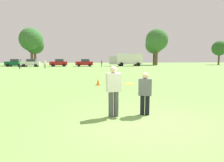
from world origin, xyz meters
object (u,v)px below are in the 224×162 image
at_px(frisbee, 130,84).
at_px(bystander_sideline_watcher, 102,63).
at_px(parked_car_mid_left, 31,63).
at_px(bystander_field_marshal, 19,64).
at_px(bystander_far_jogger, 45,64).
at_px(box_truck, 126,59).
at_px(player_defender, 145,91).
at_px(parked_car_near_left, 15,63).
at_px(parked_car_mid_right, 84,63).
at_px(traffic_cone, 98,82).
at_px(parked_car_center, 59,63).
at_px(player_thrower, 114,88).

distance_m(frisbee, bystander_sideline_watcher, 38.71).
height_order(parked_car_mid_left, bystander_field_marshal, parked_car_mid_left).
bearing_deg(bystander_far_jogger, box_truck, 26.59).
height_order(player_defender, parked_car_near_left, parked_car_near_left).
distance_m(bystander_sideline_watcher, bystander_field_marshal, 17.46).
height_order(player_defender, frisbee, player_defender).
bearing_deg(bystander_sideline_watcher, parked_car_mid_right, 147.99).
height_order(frisbee, traffic_cone, frisbee).
distance_m(frisbee, parked_car_mid_left, 43.81).
relative_size(parked_car_mid_left, bystander_far_jogger, 2.68).
relative_size(parked_car_mid_left, box_truck, 0.50).
relative_size(parked_car_center, parked_car_mid_right, 1.00).
distance_m(parked_car_mid_left, box_truck, 23.58).
distance_m(player_thrower, player_defender, 1.11).
distance_m(frisbee, traffic_cone, 7.57).
distance_m(player_defender, parked_car_center, 43.33).
bearing_deg(traffic_cone, player_thrower, -88.92).
distance_m(parked_car_mid_right, bystander_field_marshal, 15.13).
distance_m(frisbee, parked_car_center, 43.14).
xyz_separation_m(bystander_sideline_watcher, bystander_far_jogger, (-11.81, -5.08, -0.01)).
xyz_separation_m(parked_car_mid_right, bystander_far_jogger, (-7.75, -7.61, -0.03)).
xyz_separation_m(traffic_cone, parked_car_center, (-8.01, 34.75, 0.69)).
relative_size(parked_car_near_left, bystander_sideline_watcher, 2.66).
bearing_deg(parked_car_near_left, box_truck, 0.14).
bearing_deg(box_truck, traffic_cone, -104.46).
height_order(frisbee, parked_car_mid_right, parked_car_mid_right).
bearing_deg(frisbee, player_thrower, -165.51).
distance_m(box_truck, bystander_field_marshal, 25.39).
bearing_deg(bystander_field_marshal, player_thrower, -66.57).
distance_m(parked_car_near_left, parked_car_mid_right, 16.93).
relative_size(frisbee, parked_car_near_left, 0.06).
relative_size(frisbee, parked_car_mid_left, 0.06).
xyz_separation_m(traffic_cone, parked_car_near_left, (-18.58, 35.35, 0.69)).
distance_m(parked_car_mid_right, box_truck, 11.02).
bearing_deg(bystander_sideline_watcher, parked_car_mid_left, 171.64).
height_order(parked_car_near_left, parked_car_mid_left, same).
bearing_deg(player_defender, bystander_far_jogger, 107.63).
relative_size(frisbee, parked_car_center, 0.06).
height_order(player_defender, parked_car_center, parked_car_center).
relative_size(box_truck, bystander_field_marshal, 4.90).
xyz_separation_m(traffic_cone, parked_car_mid_left, (-14.37, 33.64, 0.69)).
height_order(player_defender, traffic_cone, player_defender).
relative_size(player_thrower, box_truck, 0.20).
bearing_deg(parked_car_center, parked_car_mid_right, -9.28).
bearing_deg(box_truck, bystander_sideline_watcher, -148.07).
xyz_separation_m(parked_car_mid_right, bystander_field_marshal, (-12.17, -8.99, 0.06)).
bearing_deg(parked_car_mid_right, parked_car_mid_left, -179.62).
relative_size(parked_car_center, bystander_field_marshal, 2.43).
bearing_deg(bystander_sideline_watcher, parked_car_center, 160.99).
xyz_separation_m(player_defender, bystander_field_marshal, (-15.13, 32.31, 0.17)).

